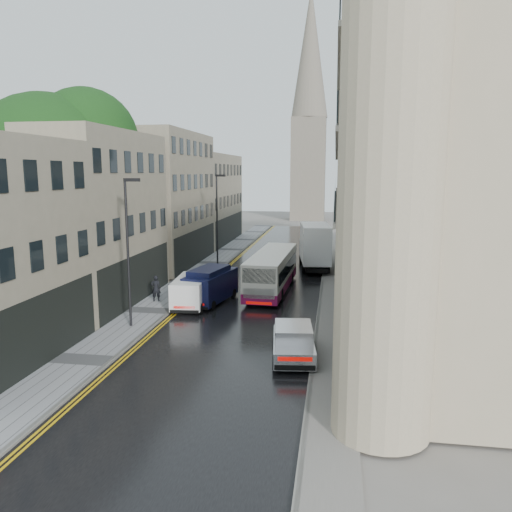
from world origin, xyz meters
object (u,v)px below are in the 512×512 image
(white_lorry, at_px, (303,249))
(pedestrian, at_px, (156,288))
(silver_hatchback, at_px, (275,352))
(cream_bus, at_px, (249,279))
(lamp_post_far, at_px, (217,222))
(tree_near, at_px, (50,198))
(white_van, at_px, (172,298))
(lamp_post_near, at_px, (128,254))
(navy_van, at_px, (187,289))
(tree_far, at_px, (135,199))

(white_lorry, height_order, pedestrian, white_lorry)
(silver_hatchback, bearing_deg, pedestrian, 125.56)
(cream_bus, xyz_separation_m, lamp_post_far, (-4.57, 10.01, 2.79))
(cream_bus, distance_m, lamp_post_far, 11.35)
(tree_near, xyz_separation_m, white_van, (8.20, -0.86, -5.95))
(lamp_post_far, bearing_deg, cream_bus, -47.50)
(lamp_post_near, bearing_deg, lamp_post_far, 90.92)
(silver_hatchback, relative_size, navy_van, 0.87)
(tree_near, distance_m, pedestrian, 8.79)
(navy_van, relative_size, lamp_post_near, 0.60)
(cream_bus, bearing_deg, pedestrian, -161.54)
(tree_near, relative_size, cream_bus, 1.35)
(silver_hatchback, xyz_separation_m, white_van, (-7.24, 7.83, 0.19))
(tree_near, bearing_deg, white_van, -5.95)
(white_van, relative_size, pedestrian, 2.47)
(tree_near, distance_m, silver_hatchback, 18.75)
(lamp_post_near, bearing_deg, silver_hatchback, -24.70)
(tree_far, bearing_deg, navy_van, -56.05)
(cream_bus, xyz_separation_m, pedestrian, (-5.96, -1.75, -0.43))
(tree_far, xyz_separation_m, lamp_post_near, (6.51, -16.96, -2.07))
(cream_bus, relative_size, lamp_post_far, 1.26)
(tree_far, distance_m, navy_van, 15.84)
(lamp_post_near, bearing_deg, tree_near, 153.76)
(tree_far, xyz_separation_m, cream_bus, (11.99, -9.90, -4.80))
(navy_van, xyz_separation_m, pedestrian, (-2.37, 0.83, -0.25))
(navy_van, xyz_separation_m, lamp_post_near, (-1.89, -4.49, 2.91))
(tree_near, xyz_separation_m, lamp_post_far, (7.72, 13.11, -2.73))
(lamp_post_far, bearing_deg, white_lorry, 15.13)
(cream_bus, distance_m, lamp_post_near, 9.35)
(silver_hatchback, xyz_separation_m, navy_van, (-6.74, 9.21, 0.44))
(tree_far, height_order, white_van, tree_far)
(tree_far, xyz_separation_m, silver_hatchback, (15.14, -21.69, -5.42))
(tree_far, relative_size, lamp_post_near, 1.54)
(lamp_post_near, bearing_deg, pedestrian, 99.09)
(tree_far, bearing_deg, white_lorry, -1.00)
(lamp_post_far, bearing_deg, silver_hatchback, -52.54)
(tree_far, xyz_separation_m, white_van, (7.90, -13.86, -5.23))
(cream_bus, relative_size, lamp_post_near, 1.28)
(white_van, bearing_deg, lamp_post_near, -119.13)
(white_lorry, distance_m, lamp_post_far, 7.90)
(tree_near, relative_size, lamp_post_near, 1.72)
(cream_bus, height_order, lamp_post_far, lamp_post_far)
(lamp_post_far, bearing_deg, pedestrian, -78.78)
(pedestrian, distance_m, lamp_post_far, 12.27)
(tree_near, distance_m, lamp_post_near, 8.35)
(tree_far, relative_size, white_lorry, 1.61)
(cream_bus, height_order, pedestrian, cream_bus)
(navy_van, bearing_deg, white_van, -98.83)
(navy_van, bearing_deg, white_lorry, 72.63)
(lamp_post_near, bearing_deg, white_lorry, 66.99)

